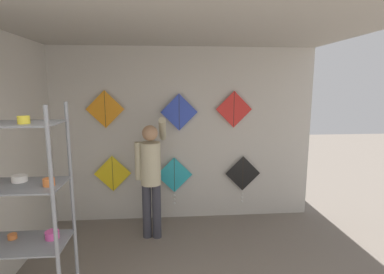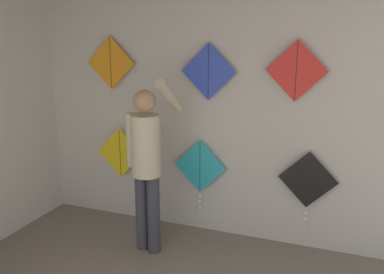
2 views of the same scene
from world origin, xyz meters
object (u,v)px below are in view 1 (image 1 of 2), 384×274
object	(u,v)px
kite_4	(179,112)
kite_5	(234,109)
kite_1	(174,177)
kite_3	(105,109)
shopkeeper	(151,171)
shelf_rack	(4,219)
kite_0	(113,174)
kite_2	(243,176)

from	to	relation	value
kite_4	kite_5	size ratio (longest dim) A/B	1.00
kite_1	kite_3	bearing A→B (deg)	179.95
kite_3	kite_1	bearing A→B (deg)	-0.05
shopkeeper	kite_5	distance (m)	1.65
kite_4	shelf_rack	bearing A→B (deg)	-121.17
kite_0	kite_2	size ratio (longest dim) A/B	0.74
shelf_rack	kite_3	world-z (taller)	kite_3
kite_3	kite_2	bearing A→B (deg)	-0.02
kite_5	kite_2	bearing A→B (deg)	-0.29
shopkeeper	kite_1	world-z (taller)	shopkeeper
kite_3	kite_4	xyz separation A→B (m)	(1.15, 0.00, -0.05)
shelf_rack	shopkeeper	size ratio (longest dim) A/B	1.17
kite_1	kite_5	world-z (taller)	kite_5
shelf_rack	shopkeeper	xyz separation A→B (m)	(1.03, 1.84, -0.17)
kite_3	kite_5	bearing A→B (deg)	0.00
kite_1	kite_5	distance (m)	1.46
kite_5	kite_0	bearing A→B (deg)	180.00
shelf_rack	shopkeeper	distance (m)	2.12
shopkeeper	kite_4	bearing A→B (deg)	61.84
kite_0	kite_5	world-z (taller)	kite_5
kite_1	kite_5	bearing A→B (deg)	0.05
kite_1	kite_2	bearing A→B (deg)	0.00
kite_0	kite_5	distance (m)	2.20
shopkeeper	kite_5	size ratio (longest dim) A/B	3.00
kite_0	kite_3	xyz separation A→B (m)	(-0.07, 0.00, 1.03)
kite_1	kite_4	bearing A→B (deg)	0.60
shelf_rack	kite_0	bearing A→B (deg)	80.90
kite_0	kite_2	world-z (taller)	kite_0
kite_2	kite_3	bearing A→B (deg)	179.98
shelf_rack	shopkeeper	bearing A→B (deg)	60.71
kite_4	kite_5	bearing A→B (deg)	0.00
shopkeeper	kite_0	bearing A→B (deg)	146.61
kite_0	kite_1	bearing A→B (deg)	-0.05
kite_3	shelf_rack	bearing A→B (deg)	-97.47
shelf_rack	kite_4	size ratio (longest dim) A/B	3.50
kite_1	kite_2	xyz separation A→B (m)	(1.14, 0.00, -0.00)
kite_2	kite_5	distance (m)	1.12
shopkeeper	kite_3	size ratio (longest dim) A/B	3.00
kite_3	kite_5	xyz separation A→B (m)	(2.02, 0.00, -0.01)
shopkeeper	kite_2	bearing A→B (deg)	29.77
shopkeeper	kite_3	world-z (taller)	kite_3
shelf_rack	shopkeeper	world-z (taller)	shelf_rack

